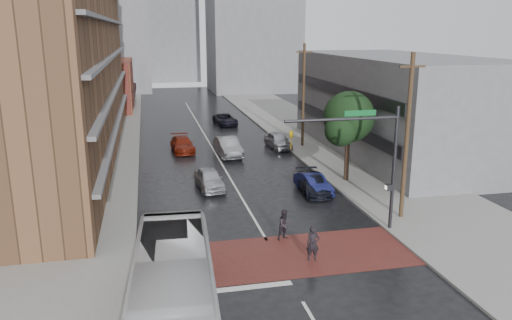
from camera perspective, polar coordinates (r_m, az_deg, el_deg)
name	(u,v)px	position (r m, az deg, el deg)	size (l,w,h in m)	color
ground	(279,261)	(25.48, 2.59, -11.44)	(160.00, 160.00, 0.00)	black
crosswalk	(276,256)	(25.92, 2.30, -10.95)	(14.00, 5.00, 0.02)	maroon
sidewalk_west	(89,154)	(48.70, -18.50, 0.65)	(9.00, 90.00, 0.15)	gray
sidewalk_east	(325,143)	(51.46, 7.84, 1.99)	(9.00, 90.00, 0.15)	gray
storefront_west	(104,85)	(76.72, -16.96, 8.23)	(8.00, 16.00, 7.00)	brown
building_east	(396,105)	(48.20, 15.70, 6.09)	(11.00, 26.00, 9.00)	gray
distant_tower_west	(97,3)	(100.54, -17.68, 16.69)	(18.00, 16.00, 32.00)	gray
distant_tower_center	(170,27)	(117.26, -9.75, 14.79)	(12.00, 10.00, 24.00)	gray
street_tree	(349,120)	(37.65, 10.55, 4.49)	(4.20, 4.10, 6.90)	#332319
signal_mast	(371,152)	(28.06, 12.99, 0.93)	(6.50, 0.30, 7.20)	#2D2D33
utility_pole_near	(407,137)	(30.61, 16.86, 2.58)	(1.60, 0.26, 10.00)	#473321
utility_pole_far	(303,95)	(48.79, 5.44, 7.42)	(1.60, 0.26, 10.00)	#473321
transit_bus	(173,309)	(18.39, -9.43, -16.50)	(2.93, 12.51, 3.48)	silver
pedestrian_a	(313,244)	(25.31, 6.52, -9.48)	(0.65, 0.43, 1.79)	black
pedestrian_b	(285,225)	(27.59, 3.31, -7.40)	(0.84, 0.65, 1.72)	black
car_travel_a	(209,179)	(36.34, -5.35, -2.17)	(1.74, 4.33, 1.47)	#B7B8C0
car_travel_b	(228,147)	(45.73, -3.23, 1.51)	(1.79, 5.14, 1.69)	#9B9EA2
car_travel_c	(182,144)	(47.86, -8.41, 1.78)	(1.95, 4.81, 1.39)	maroon
suv_travel	(225,120)	(60.90, -3.52, 4.64)	(2.25, 4.87, 1.35)	black
car_parked_near	(313,184)	(35.59, 6.57, -2.69)	(1.41, 4.05, 1.33)	#161A4E
car_parked_mid	(313,184)	(35.59, 6.57, -2.69)	(1.87, 4.60, 1.33)	black
car_parked_far	(278,140)	(48.80, 2.53, 2.25)	(1.80, 4.47, 1.52)	#ADAEB4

